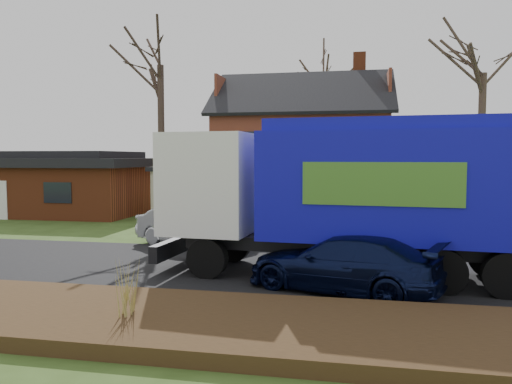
# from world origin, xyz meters

# --- Properties ---
(ground) EXTENTS (120.00, 120.00, 0.00)m
(ground) POSITION_xyz_m (0.00, 0.00, 0.00)
(ground) COLOR #2F4717
(ground) RESTS_ON ground
(road) EXTENTS (80.00, 7.00, 0.02)m
(road) POSITION_xyz_m (0.00, 0.00, 0.01)
(road) COLOR black
(road) RESTS_ON ground
(mulch_verge) EXTENTS (80.00, 3.50, 0.30)m
(mulch_verge) POSITION_xyz_m (0.00, -5.30, 0.15)
(mulch_verge) COLOR black
(mulch_verge) RESTS_ON ground
(main_house) EXTENTS (12.95, 8.95, 9.26)m
(main_house) POSITION_xyz_m (1.49, 13.91, 4.03)
(main_house) COLOR beige
(main_house) RESTS_ON ground
(ranch_house) EXTENTS (9.80, 8.20, 3.70)m
(ranch_house) POSITION_xyz_m (-12.00, 13.00, 1.81)
(ranch_house) COLOR brown
(ranch_house) RESTS_ON ground
(garbage_truck) EXTENTS (10.39, 3.48, 4.38)m
(garbage_truck) POSITION_xyz_m (4.63, -0.37, 2.52)
(garbage_truck) COLOR black
(garbage_truck) RESTS_ON ground
(silver_sedan) EXTENTS (4.95, 3.43, 1.55)m
(silver_sedan) POSITION_xyz_m (-1.12, 3.42, 0.77)
(silver_sedan) COLOR #ACAFB3
(silver_sedan) RESTS_ON ground
(navy_wagon) EXTENTS (5.26, 3.48, 1.41)m
(navy_wagon) POSITION_xyz_m (4.54, -1.88, 0.71)
(navy_wagon) COLOR black
(navy_wagon) RESTS_ON ground
(tree_front_west) EXTENTS (3.71, 3.71, 11.02)m
(tree_front_west) POSITION_xyz_m (-4.73, 9.35, 9.08)
(tree_front_west) COLOR #3A2B23
(tree_front_west) RESTS_ON ground
(tree_front_east) EXTENTS (3.62, 3.62, 10.06)m
(tree_front_east) POSITION_xyz_m (10.28, 9.23, 8.18)
(tree_front_east) COLOR #453629
(tree_front_east) RESTS_ON ground
(tree_back) EXTENTS (3.93, 3.93, 12.45)m
(tree_back) POSITION_xyz_m (2.51, 22.50, 10.38)
(tree_back) COLOR #403026
(tree_back) RESTS_ON ground
(grass_clump_mid) EXTENTS (0.38, 0.31, 1.06)m
(grass_clump_mid) POSITION_xyz_m (0.47, -5.56, 0.83)
(grass_clump_mid) COLOR #9D8C45
(grass_clump_mid) RESTS_ON mulch_verge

